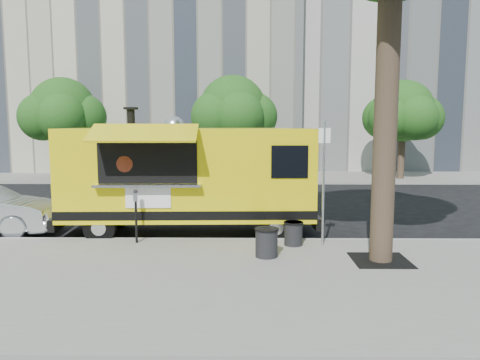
# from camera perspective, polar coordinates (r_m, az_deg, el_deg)

# --- Properties ---
(ground) EXTENTS (120.00, 120.00, 0.00)m
(ground) POSITION_cam_1_polar(r_m,az_deg,el_deg) (12.98, 2.04, -6.82)
(ground) COLOR black
(ground) RESTS_ON ground
(sidewalk) EXTENTS (60.00, 6.00, 0.15)m
(sidewalk) POSITION_cam_1_polar(r_m,az_deg,el_deg) (9.12, 2.64, -12.34)
(sidewalk) COLOR gray
(sidewalk) RESTS_ON ground
(curb) EXTENTS (60.00, 0.14, 0.16)m
(curb) POSITION_cam_1_polar(r_m,az_deg,el_deg) (12.06, 2.14, -7.53)
(curb) COLOR #999993
(curb) RESTS_ON ground
(far_sidewalk) EXTENTS (60.00, 5.00, 0.15)m
(far_sidewalk) POSITION_cam_1_polar(r_m,az_deg,el_deg) (26.28, 1.35, 0.35)
(far_sidewalk) COLOR gray
(far_sidewalk) RESTS_ON ground
(building_mid) EXTENTS (20.00, 14.00, 20.00)m
(building_mid) POSITION_cam_1_polar(r_m,az_deg,el_deg) (38.30, 20.33, 16.91)
(building_mid) COLOR #ADA9A2
(building_mid) RESTS_ON ground
(tree_well) EXTENTS (1.20, 1.20, 0.02)m
(tree_well) POSITION_cam_1_polar(r_m,az_deg,el_deg) (10.64, 16.74, -9.36)
(tree_well) COLOR black
(tree_well) RESTS_ON sidewalk
(far_tree_a) EXTENTS (3.42, 3.42, 5.36)m
(far_tree_a) POSITION_cam_1_polar(r_m,az_deg,el_deg) (26.74, -20.78, 7.96)
(far_tree_a) COLOR #33261C
(far_tree_a) RESTS_ON far_sidewalk
(far_tree_b) EXTENTS (3.60, 3.60, 5.50)m
(far_tree_b) POSITION_cam_1_polar(r_m,az_deg,el_deg) (25.33, -0.89, 8.62)
(far_tree_b) COLOR #33261C
(far_tree_b) RESTS_ON far_sidewalk
(far_tree_c) EXTENTS (3.24, 3.24, 5.21)m
(far_tree_c) POSITION_cam_1_polar(r_m,az_deg,el_deg) (26.36, 19.25, 7.92)
(far_tree_c) COLOR #33261C
(far_tree_c) RESTS_ON far_sidewalk
(sign_post) EXTENTS (0.28, 0.06, 3.00)m
(sign_post) POSITION_cam_1_polar(r_m,az_deg,el_deg) (11.28, 10.16, 0.52)
(sign_post) COLOR silver
(sign_post) RESTS_ON sidewalk
(parking_meter) EXTENTS (0.11, 0.11, 1.33)m
(parking_meter) POSITION_cam_1_polar(r_m,az_deg,el_deg) (11.76, -12.58, -3.54)
(parking_meter) COLOR black
(parking_meter) RESTS_ON sidewalk
(food_truck) EXTENTS (7.13, 3.43, 3.49)m
(food_truck) POSITION_cam_1_polar(r_m,az_deg,el_deg) (12.96, -6.40, 0.49)
(food_truck) COLOR yellow
(food_truck) RESTS_ON ground
(trash_bin_left) EXTENTS (0.54, 0.54, 0.64)m
(trash_bin_left) POSITION_cam_1_polar(r_m,az_deg,el_deg) (10.41, 3.26, -7.51)
(trash_bin_left) COLOR black
(trash_bin_left) RESTS_ON sidewalk
(trash_bin_right) EXTENTS (0.48, 0.48, 0.57)m
(trash_bin_right) POSITION_cam_1_polar(r_m,az_deg,el_deg) (11.44, 6.53, -6.40)
(trash_bin_right) COLOR black
(trash_bin_right) RESTS_ON sidewalk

